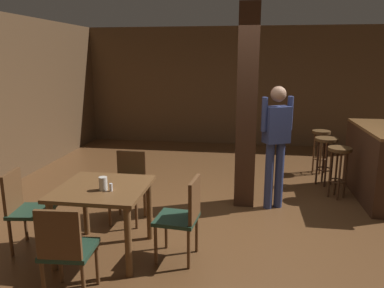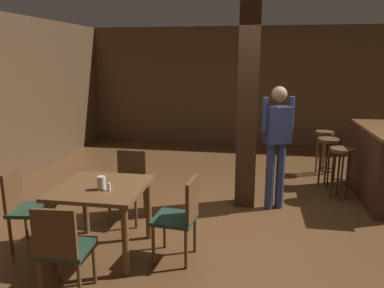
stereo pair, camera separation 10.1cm
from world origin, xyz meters
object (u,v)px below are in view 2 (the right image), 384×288
dining_table (102,198)px  chair_north (129,182)px  bar_stool_mid (328,150)px  bar_stool_near (341,161)px  chair_east (181,214)px  chair_south (62,247)px  standing_person (277,139)px  napkin_cup (101,183)px  salt_shaker (109,187)px  bar_counter (374,164)px  bar_stool_far (324,143)px  chair_west (24,205)px

dining_table → chair_north: bearing=90.5°
chair_north → bar_stool_mid: 3.33m
dining_table → bar_stool_near: 3.56m
chair_north → chair_east: size_ratio=1.00×
chair_north → chair_east: (0.87, -0.88, 0.00)m
chair_south → chair_north: size_ratio=1.00×
chair_east → bar_stool_mid: bearing=54.6°
standing_person → dining_table: bearing=-140.2°
bar_stool_near → bar_stool_mid: size_ratio=0.98×
napkin_cup → standing_person: size_ratio=0.08×
dining_table → salt_shaker: (0.14, -0.12, 0.17)m
napkin_cup → bar_stool_near: bearing=38.0°
chair_east → bar_stool_near: (2.00, 2.10, 0.08)m
chair_north → bar_stool_near: (2.87, 1.23, 0.08)m
bar_counter → standing_person: bearing=-157.7°
chair_south → bar_counter: 4.51m
salt_shaker → bar_stool_near: salt_shaker is taller
chair_south → chair_east: size_ratio=1.00×
bar_stool_mid → bar_stool_far: 0.69m
chair_west → bar_counter: bar_counter is taller
chair_east → bar_stool_near: bearing=46.5°
napkin_cup → bar_stool_far: bearing=51.4°
chair_south → bar_stool_mid: bearing=51.6°
salt_shaker → bar_counter: (3.21, 2.29, -0.25)m
bar_stool_near → dining_table: bearing=-143.7°
chair_south → standing_person: standing_person is taller
chair_east → bar_stool_near: chair_east is taller
bar_stool_far → bar_stool_mid: bearing=-93.4°
chair_north → bar_counter: 3.60m
chair_east → standing_person: standing_person is taller
bar_stool_mid → chair_north: bearing=-147.0°
dining_table → bar_stool_far: 4.40m
chair_north → bar_stool_mid: size_ratio=1.11×
chair_north → bar_stool_near: 3.12m
chair_south → bar_counter: bearing=41.9°
bar_stool_mid → bar_stool_far: size_ratio=1.01×
standing_person → bar_stool_far: bearing=62.6°
chair_west → napkin_cup: 1.00m
dining_table → chair_east: bearing=0.1°
salt_shaker → dining_table: bearing=139.7°
bar_stool_near → bar_stool_mid: (-0.08, 0.59, 0.02)m
chair_south → chair_north: same height
chair_south → napkin_cup: 0.81m
bar_stool_near → bar_stool_mid: bearing=98.0°
chair_south → bar_stool_far: bearing=56.1°
chair_west → bar_stool_far: (3.71, 3.42, 0.07)m
chair_north → salt_shaker: 1.05m
chair_east → chair_west: size_ratio=1.00×
chair_west → bar_stool_far: bearing=42.7°
dining_table → bar_stool_near: (2.86, 2.11, -0.05)m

